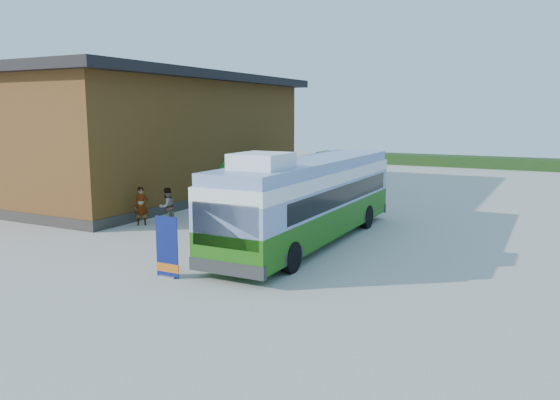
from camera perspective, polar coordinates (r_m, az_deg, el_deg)
The scene contains 10 objects.
ground at distance 21.08m, azimuth -6.59°, elevation -5.16°, with size 100.00×100.00×0.00m, color #BCB7AD.
barn at distance 34.78m, azimuth -11.85°, elevation 6.32°, with size 9.60×21.20×7.50m.
hedge at distance 55.19m, azimuth 23.82°, elevation 3.49°, with size 40.00×3.00×1.00m, color #264419.
bus at distance 21.72m, azimuth 3.07°, elevation 0.28°, with size 2.76×12.58×3.86m.
awning at distance 22.89m, azimuth -2.69°, elevation 3.17°, with size 2.85×4.61×0.54m.
banner at distance 17.65m, azimuth -11.71°, elevation -5.41°, with size 0.86×0.18×1.97m.
picnic_table at distance 23.92m, azimuth -0.08°, elevation -1.91°, with size 1.66×1.55×0.80m.
person_a at distance 26.07m, azimuth -14.28°, elevation -0.61°, with size 0.65×0.43×1.79m, color #999999.
person_b at distance 25.77m, azimuth -11.73°, elevation -0.67°, with size 0.85×0.66×1.75m, color #999999.
slurry_tanker at distance 34.29m, azimuth -2.76°, elevation 2.67°, with size 3.47×5.85×2.31m.
Camera 1 is at (11.52, -16.88, 5.18)m, focal length 35.00 mm.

